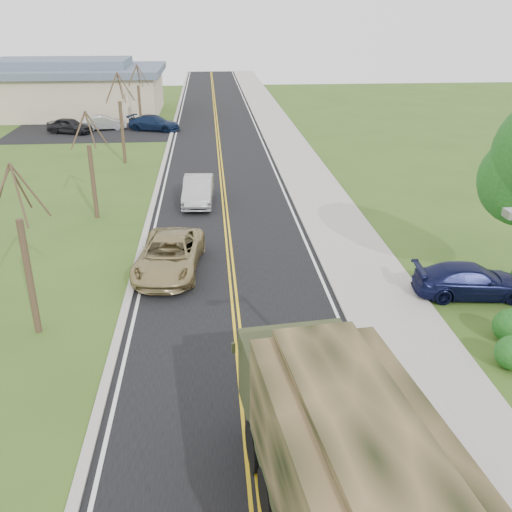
{
  "coord_description": "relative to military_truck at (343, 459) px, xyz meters",
  "views": [
    {
      "loc": [
        -0.78,
        -7.95,
        10.47
      ],
      "look_at": [
        0.86,
        11.9,
        1.8
      ],
      "focal_mm": 40.0,
      "sensor_mm": 36.0,
      "label": 1
    }
  ],
  "objects": [
    {
      "name": "lot_car_dark",
      "position": [
        -14.99,
        44.76,
        -1.61
      ],
      "size": [
        4.43,
        3.01,
        1.4
      ],
      "primitive_type": "imported",
      "rotation": [
        0.0,
        0.0,
        1.21
      ],
      "color": "black",
      "rests_on": "ground"
    },
    {
      "name": "sedan_silver",
      "position": [
        -3.15,
        23.49,
        -1.54
      ],
      "size": [
        1.83,
        4.75,
        1.54
      ],
      "primitive_type": "imported",
      "rotation": [
        0.0,
        0.0,
        -0.04
      ],
      "color": "#A7A7AC",
      "rests_on": "ground"
    },
    {
      "name": "pickup_navy",
      "position": [
        7.67,
        10.84,
        -1.66
      ],
      "size": [
        4.63,
        2.21,
        1.3
      ],
      "primitive_type": "imported",
      "rotation": [
        0.0,
        0.0,
        1.48
      ],
      "color": "#0E1235",
      "rests_on": "ground"
    },
    {
      "name": "lot_car_silver",
      "position": [
        -12.18,
        46.23,
        -1.64
      ],
      "size": [
        4.24,
        2.19,
        1.33
      ],
      "primitive_type": "imported",
      "rotation": [
        0.0,
        0.0,
        1.77
      ],
      "color": "#B1B1B6",
      "rests_on": "ground"
    },
    {
      "name": "bare_tree_c",
      "position": [
        -8.65,
        33.43,
        0.47
      ],
      "size": [
        2.04,
        2.39,
        6.42
      ],
      "color": "#38281C",
      "rests_on": "ground"
    },
    {
      "name": "curb_right",
      "position": [
        2.51,
        39.43,
        -2.25
      ],
      "size": [
        0.3,
        120.0,
        0.12
      ],
      "primitive_type": "cube",
      "color": "#9E998E",
      "rests_on": "ground"
    },
    {
      "name": "sidewalk_right",
      "position": [
        4.26,
        39.43,
        -2.26
      ],
      "size": [
        3.2,
        120.0,
        0.1
      ],
      "primitive_type": "cube",
      "color": "#9E998E",
      "rests_on": "ground"
    },
    {
      "name": "bare_tree_a",
      "position": [
        -8.65,
        9.43,
        0.32
      ],
      "size": [
        1.93,
        2.26,
        6.08
      ],
      "color": "#38281C",
      "rests_on": "ground"
    },
    {
      "name": "curb_left",
      "position": [
        -5.79,
        39.43,
        -2.26
      ],
      "size": [
        0.3,
        120.0,
        0.1
      ],
      "primitive_type": "cube",
      "color": "#9E998E",
      "rests_on": "ground"
    },
    {
      "name": "bare_tree_b",
      "position": [
        -8.65,
        21.43,
        0.17
      ],
      "size": [
        1.83,
        2.14,
        5.73
      ],
      "color": "#38281C",
      "rests_on": "ground"
    },
    {
      "name": "suv_champagne",
      "position": [
        -4.29,
        14.11,
        -1.54
      ],
      "size": [
        3.13,
        5.76,
        1.53
      ],
      "primitive_type": "imported",
      "rotation": [
        0.0,
        0.0,
        -0.11
      ],
      "color": "#9B8957",
      "rests_on": "ground"
    },
    {
      "name": "bare_tree_d",
      "position": [
        -8.65,
        45.43,
        0.24
      ],
      "size": [
        1.88,
        2.2,
        5.91
      ],
      "color": "#38281C",
      "rests_on": "ground"
    },
    {
      "name": "road",
      "position": [
        -1.64,
        39.43,
        -2.3
      ],
      "size": [
        8.0,
        120.0,
        0.01
      ],
      "primitive_type": "cube",
      "color": "black",
      "rests_on": "ground"
    },
    {
      "name": "commercial_building",
      "position": [
        -17.63,
        55.41,
        0.38
      ],
      "size": [
        25.5,
        21.5,
        5.65
      ],
      "color": "tan",
      "rests_on": "ground"
    },
    {
      "name": "lot_car_navy",
      "position": [
        -7.45,
        45.49,
        -1.61
      ],
      "size": [
        5.22,
        3.51,
        1.4
      ],
      "primitive_type": "imported",
      "rotation": [
        0.0,
        0.0,
        1.22
      ],
      "color": "#101E3A",
      "rests_on": "ground"
    },
    {
      "name": "military_truck",
      "position": [
        0.0,
        0.0,
        0.0
      ],
      "size": [
        3.72,
        8.34,
        4.03
      ],
      "rotation": [
        0.0,
        0.0,
        0.12
      ],
      "color": "black",
      "rests_on": "ground"
    }
  ]
}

